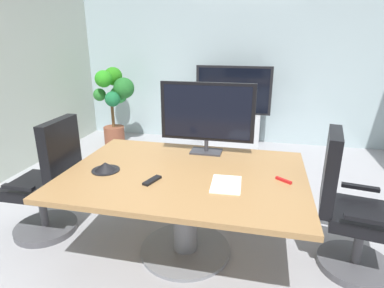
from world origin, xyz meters
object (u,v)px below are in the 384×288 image
at_px(wall_display_unit, 232,120).
at_px(conference_phone, 105,167).
at_px(conference_table, 185,192).
at_px(potted_plant, 115,97).
at_px(office_chair_right, 349,214).
at_px(office_chair_left, 49,188).
at_px(tv_monitor, 207,114).
at_px(remote_control, 152,180).

distance_m(wall_display_unit, conference_phone, 3.09).
relative_size(conference_table, potted_plant, 1.47).
relative_size(wall_display_unit, potted_plant, 1.04).
distance_m(office_chair_right, wall_display_unit, 3.02).
bearing_deg(office_chair_left, office_chair_right, 91.56).
xyz_separation_m(office_chair_right, potted_plant, (-3.08, 2.44, 0.34)).
bearing_deg(conference_phone, tv_monitor, 40.38).
xyz_separation_m(wall_display_unit, remote_control, (-0.27, -3.11, 0.30)).
height_order(potted_plant, conference_phone, potted_plant).
bearing_deg(office_chair_left, potted_plant, -168.40).
distance_m(office_chair_left, tv_monitor, 1.56).
bearing_deg(office_chair_right, office_chair_left, 102.08).
bearing_deg(tv_monitor, wall_display_unit, 90.03).
height_order(conference_table, remote_control, remote_control).
height_order(potted_plant, remote_control, potted_plant).
bearing_deg(office_chair_right, potted_plant, 61.16).
distance_m(tv_monitor, wall_display_unit, 2.49).
bearing_deg(remote_control, tv_monitor, 87.19).
xyz_separation_m(conference_phone, remote_control, (0.43, -0.11, -0.02)).
bearing_deg(office_chair_left, conference_phone, 79.39).
xyz_separation_m(conference_table, wall_display_unit, (0.08, 2.89, -0.11)).
relative_size(office_chair_right, potted_plant, 0.86).
height_order(conference_table, potted_plant, potted_plant).
bearing_deg(office_chair_right, tv_monitor, 81.75).
height_order(tv_monitor, wall_display_unit, tv_monitor).
distance_m(potted_plant, remote_control, 3.22).
bearing_deg(office_chair_left, conference_table, 89.10).
bearing_deg(remote_control, wall_display_unit, 103.44).
height_order(tv_monitor, remote_control, tv_monitor).
bearing_deg(conference_table, wall_display_unit, 88.39).
bearing_deg(office_chair_left, remote_control, 77.48).
distance_m(conference_table, conference_phone, 0.66).
relative_size(office_chair_left, potted_plant, 0.86).
bearing_deg(tv_monitor, office_chair_left, -159.94).
bearing_deg(wall_display_unit, remote_control, -95.03).
bearing_deg(office_chair_right, remote_control, 112.31).
height_order(conference_table, office_chair_left, office_chair_left).
bearing_deg(office_chair_right, conference_phone, 106.21).
bearing_deg(potted_plant, tv_monitor, -47.25).
relative_size(conference_table, wall_display_unit, 1.41).
height_order(office_chair_right, wall_display_unit, wall_display_unit).
bearing_deg(remote_control, conference_phone, -175.88).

